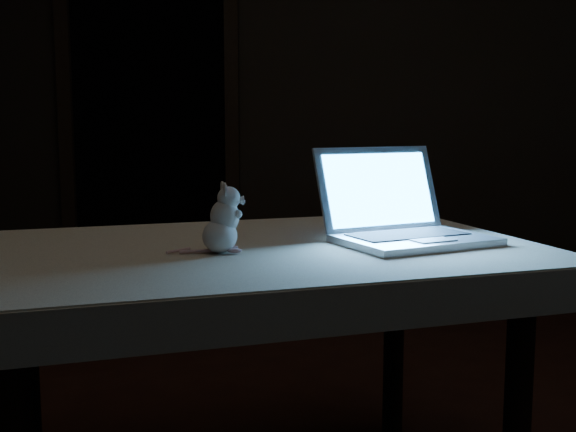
# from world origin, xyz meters

# --- Properties ---
(back_wall) EXTENTS (4.50, 0.04, 2.60)m
(back_wall) POSITION_xyz_m (0.00, 2.50, 1.30)
(back_wall) COLOR black
(back_wall) RESTS_ON ground
(doorway) EXTENTS (1.06, 0.36, 2.13)m
(doorway) POSITION_xyz_m (-1.10, 2.50, 1.06)
(doorway) COLOR black
(doorway) RESTS_ON back_wall
(table) EXTENTS (1.47, 1.20, 0.68)m
(table) POSITION_xyz_m (-0.31, -0.04, 0.34)
(table) COLOR black
(table) RESTS_ON floor
(tablecloth) EXTENTS (1.55, 1.21, 0.09)m
(tablecloth) POSITION_xyz_m (-0.22, -0.03, 0.64)
(tablecloth) COLOR beige
(tablecloth) RESTS_ON table
(laptop) EXTENTS (0.47, 0.45, 0.24)m
(laptop) POSITION_xyz_m (0.09, -0.00, 0.81)
(laptop) COLOR silver
(laptop) RESTS_ON tablecloth
(plush_mouse) EXTENTS (0.13, 0.13, 0.16)m
(plush_mouse) POSITION_xyz_m (-0.38, -0.13, 0.77)
(plush_mouse) COLOR silver
(plush_mouse) RESTS_ON tablecloth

